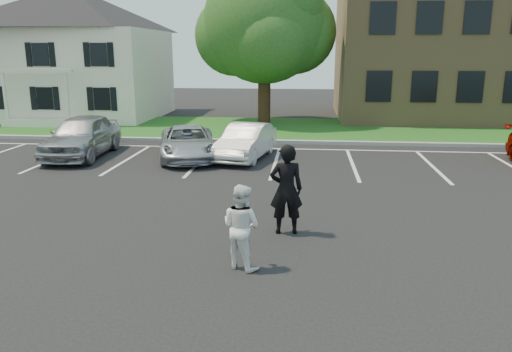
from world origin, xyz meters
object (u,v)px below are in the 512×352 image
at_px(tree, 266,25).
at_px(man_black_suit, 286,189).
at_px(car_white_sedan, 246,142).
at_px(car_silver_west, 82,136).
at_px(house, 75,54).
at_px(man_white_shirt, 241,226).
at_px(car_silver_minivan, 188,143).

relative_size(tree, man_black_suit, 4.34).
height_order(man_black_suit, car_white_sedan, man_black_suit).
bearing_deg(car_silver_west, tree, 54.32).
xyz_separation_m(house, man_white_shirt, (12.94, -21.10, -3.02)).
xyz_separation_m(house, man_black_suit, (13.69, -19.19, -2.81)).
relative_size(house, car_silver_minivan, 2.34).
height_order(house, car_silver_west, house).
distance_m(house, tree, 12.01).
bearing_deg(house, man_white_shirt, -58.48).
relative_size(house, man_white_shirt, 6.35).
bearing_deg(man_white_shirt, tree, -56.53).
distance_m(house, car_white_sedan, 16.68).
xyz_separation_m(man_black_suit, car_silver_west, (-8.21, 7.61, -0.21)).
relative_size(man_black_suit, man_white_shirt, 1.25).
relative_size(house, car_silver_west, 2.17).
height_order(car_silver_minivan, car_white_sedan, car_white_sedan).
xyz_separation_m(house, tree, (11.80, -1.67, 1.52)).
distance_m(tree, man_black_suit, 18.14).
bearing_deg(house, car_white_sedan, -43.69).
xyz_separation_m(man_white_shirt, car_silver_minivan, (-3.30, 9.56, -0.20)).
xyz_separation_m(tree, man_black_suit, (1.90, -17.51, -4.33)).
bearing_deg(man_black_suit, man_white_shirt, 60.00).
bearing_deg(car_silver_minivan, car_white_sedan, -9.05).
height_order(tree, car_silver_west, tree).
height_order(man_white_shirt, car_white_sedan, man_white_shirt).
bearing_deg(car_white_sedan, house, 146.71).
relative_size(tree, car_white_sedan, 2.22).
bearing_deg(car_white_sedan, car_silver_minivan, -163.69).
bearing_deg(man_white_shirt, car_silver_west, -21.87).
bearing_deg(car_silver_minivan, man_black_suit, -77.04).
relative_size(man_black_suit, car_silver_west, 0.43).
xyz_separation_m(tree, car_silver_minivan, (-2.15, -9.87, -4.74)).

